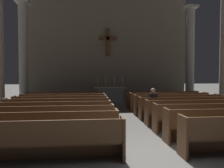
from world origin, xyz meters
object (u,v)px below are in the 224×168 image
at_px(pew_left_row_1, 27,141).
at_px(pew_right_row_8, 162,99).
at_px(pew_right_row_6, 177,104).
at_px(candlestick_outer_right, 122,84).
at_px(altar, 110,94).
at_px(lone_worshipper, 152,103).
at_px(pew_right_row_3, 215,117).
at_px(pew_left_row_8, 66,101).
at_px(column_right_third, 190,55).
at_px(candlestick_inner_right, 114,84).
at_px(candlestick_inner_left, 106,84).
at_px(pew_left_row_2, 39,129).
at_px(pew_left_row_6, 61,106).
at_px(pew_left_row_7, 63,103).
at_px(column_left_third, 23,54).
at_px(candlestick_outer_left, 98,84).
at_px(pew_left_row_5, 57,110).
at_px(pew_right_row_4, 199,112).
at_px(pew_right_row_5, 187,108).
at_px(pew_left_row_4, 53,114).
at_px(pew_left_row_3, 47,121).
at_px(pew_right_row_7, 169,102).

bearing_deg(pew_left_row_1, pew_right_row_8, 53.25).
distance_m(pew_right_row_6, candlestick_outer_right, 5.43).
height_order(altar, lone_worshipper, lone_worshipper).
bearing_deg(lone_worshipper, pew_right_row_3, -54.85).
distance_m(pew_left_row_8, column_right_third, 9.35).
bearing_deg(candlestick_inner_right, candlestick_inner_left, 180.00).
bearing_deg(pew_left_row_2, altar, 73.64).
xyz_separation_m(column_right_third, candlestick_inner_left, (-6.03, 0.03, -2.04)).
distance_m(pew_left_row_1, candlestick_inner_right, 10.66).
height_order(pew_left_row_6, pew_right_row_8, same).
relative_size(pew_left_row_7, pew_right_row_6, 1.00).
relative_size(pew_left_row_7, pew_left_row_8, 1.00).
relative_size(pew_right_row_6, column_left_third, 0.61).
xyz_separation_m(candlestick_outer_left, candlestick_inner_left, (0.55, 0.00, 0.00)).
xyz_separation_m(pew_left_row_7, pew_right_row_6, (5.39, -1.03, 0.00)).
xyz_separation_m(pew_left_row_5, pew_right_row_4, (5.39, -1.03, 0.00)).
bearing_deg(candlestick_inner_left, pew_left_row_1, -103.20).
bearing_deg(altar, pew_left_row_7, -123.79).
relative_size(pew_left_row_5, pew_right_row_3, 1.00).
bearing_deg(column_left_third, candlestick_outer_left, 0.38).
distance_m(pew_left_row_8, candlestick_inner_right, 4.30).
xyz_separation_m(pew_left_row_6, candlestick_outer_right, (3.54, 5.05, 0.76)).
height_order(pew_right_row_5, column_right_third, column_right_third).
bearing_deg(pew_left_row_6, pew_left_row_8, 90.00).
relative_size(pew_left_row_1, pew_left_row_4, 1.00).
relative_size(pew_right_row_3, pew_right_row_8, 1.00).
xyz_separation_m(pew_left_row_3, lone_worshipper, (3.91, 2.10, 0.22)).
bearing_deg(pew_left_row_6, pew_left_row_4, -90.00).
xyz_separation_m(pew_right_row_4, candlestick_outer_left, (-3.54, 7.11, 0.76)).
distance_m(column_left_third, altar, 6.35).
height_order(pew_left_row_8, pew_right_row_8, same).
relative_size(pew_left_row_7, altar, 1.85).
height_order(pew_right_row_8, candlestick_outer_left, candlestick_outer_left).
bearing_deg(pew_left_row_7, pew_left_row_4, -90.00).
xyz_separation_m(pew_left_row_3, pew_right_row_8, (5.39, 5.15, 0.00)).
bearing_deg(candlestick_outer_right, pew_left_row_2, -111.11).
xyz_separation_m(pew_left_row_3, pew_left_row_7, (0.00, 4.12, 0.00)).
relative_size(pew_left_row_4, pew_left_row_5, 1.00).
distance_m(pew_left_row_4, column_left_third, 8.20).
relative_size(pew_left_row_4, lone_worshipper, 3.09).
height_order(pew_right_row_7, altar, altar).
relative_size(pew_left_row_3, pew_right_row_8, 1.00).
bearing_deg(candlestick_outer_right, pew_right_row_7, -65.39).
bearing_deg(pew_right_row_4, pew_left_row_2, -159.06).
bearing_deg(pew_right_row_6, column_left_third, 149.19).
relative_size(pew_left_row_5, pew_right_row_7, 1.00).
xyz_separation_m(pew_left_row_4, candlestick_inner_right, (2.99, 7.11, 0.76)).
distance_m(pew_left_row_1, column_left_third, 10.98).
height_order(pew_left_row_2, lone_worshipper, lone_worshipper).
distance_m(candlestick_outer_right, lone_worshipper, 6.08).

